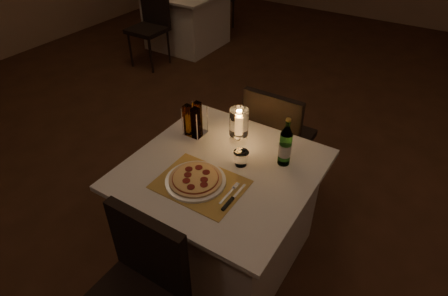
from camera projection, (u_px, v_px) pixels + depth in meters
The scene contains 15 objects.
floor at pixel (232, 204), 2.88m from camera, with size 8.00×10.00×0.02m, color #432515.
main_table at pixel (222, 213), 2.29m from camera, with size 1.00×1.00×0.74m.
chair_near at pixel (138, 285), 1.70m from camera, with size 0.42×0.42×0.90m.
chair_far at pixel (276, 133), 2.66m from camera, with size 0.42×0.42×0.90m.
placemat at pixel (200, 184), 1.95m from camera, with size 0.45×0.34×0.00m, color #BA9240.
plate at pixel (196, 181), 1.96m from camera, with size 0.32×0.32×0.01m, color white.
pizza at pixel (195, 179), 1.95m from camera, with size 0.28×0.28×0.02m.
fork at pixel (231, 192), 1.90m from camera, with size 0.02×0.18×0.00m.
knife at pixel (230, 201), 1.84m from camera, with size 0.02×0.22×0.01m.
tumbler at pixel (241, 158), 2.06m from camera, with size 0.09×0.09×0.09m, color white, non-canonical shape.
water_bottle at pixel (285, 146), 2.03m from camera, with size 0.07×0.07×0.29m.
hurricane_candle at pixel (239, 123), 2.19m from camera, with size 0.11×0.11×0.22m.
cruet_caddy at pixel (194, 121), 2.26m from camera, with size 0.12×0.12×0.21m.
neighbor_table_left at pixel (187, 19), 5.20m from camera, with size 1.00×1.00×0.74m.
neighbor_chair_la at pixel (151, 21), 4.61m from camera, with size 0.42×0.42×0.90m.
Camera 1 is at (1.04, -1.75, 2.07)m, focal length 30.00 mm.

